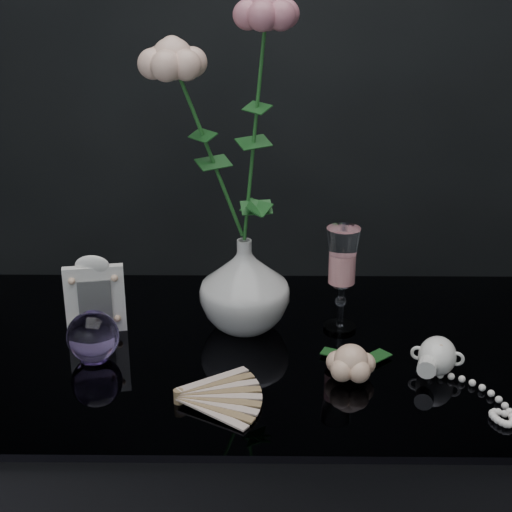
# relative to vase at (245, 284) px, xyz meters

# --- Properties ---
(vase) EXTENTS (0.20, 0.20, 0.16)m
(vase) POSITION_rel_vase_xyz_m (0.00, 0.00, 0.00)
(vase) COLOR silver
(vase) RESTS_ON table
(wine_glass) EXTENTS (0.06, 0.06, 0.18)m
(wine_glass) POSITION_rel_vase_xyz_m (0.16, -0.00, 0.01)
(wine_glass) COLOR white
(wine_glass) RESTS_ON table
(picture_frame) EXTENTS (0.12, 0.10, 0.14)m
(picture_frame) POSITION_rel_vase_xyz_m (-0.25, -0.02, -0.01)
(picture_frame) COLOR white
(picture_frame) RESTS_ON table
(paperweight) EXTENTS (0.09, 0.09, 0.08)m
(paperweight) POSITION_rel_vase_xyz_m (-0.24, -0.12, -0.04)
(paperweight) COLOR #9D7ECD
(paperweight) RESTS_ON table
(paper_fan) EXTENTS (0.27, 0.23, 0.03)m
(paper_fan) POSITION_rel_vase_xyz_m (-0.09, -0.24, -0.07)
(paper_fan) COLOR beige
(paper_fan) RESTS_ON table
(loose_rose) EXTENTS (0.16, 0.19, 0.06)m
(loose_rose) POSITION_rel_vase_xyz_m (0.16, -0.17, -0.05)
(loose_rose) COLOR beige
(loose_rose) RESTS_ON table
(pearl_jar) EXTENTS (0.25, 0.26, 0.06)m
(pearl_jar) POSITION_rel_vase_xyz_m (0.30, -0.15, -0.05)
(pearl_jar) COLOR white
(pearl_jar) RESTS_ON table
(roses) EXTENTS (0.22, 0.12, 0.44)m
(roses) POSITION_rel_vase_xyz_m (-0.02, 0.00, 0.28)
(roses) COLOR beige
(roses) RESTS_ON vase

